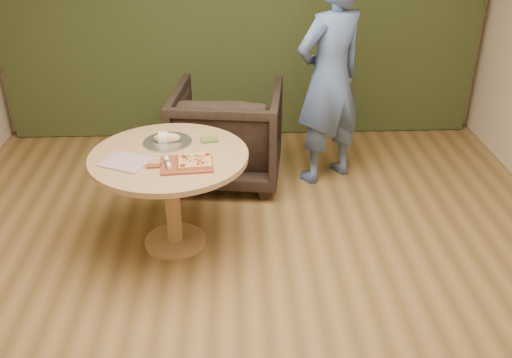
{
  "coord_description": "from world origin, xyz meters",
  "views": [
    {
      "loc": [
        -0.11,
        -2.82,
        2.49
      ],
      "look_at": [
        0.02,
        0.25,
        0.83
      ],
      "focal_mm": 40.0,
      "sensor_mm": 36.0,
      "label": 1
    }
  ],
  "objects_px": {
    "pedestal_table": "(170,172)",
    "armchair": "(228,129)",
    "pizza_paddle": "(185,164)",
    "person_standing": "(330,78)",
    "serving_tray": "(168,142)",
    "flatbread_pizza": "(195,161)",
    "cutlery_roll": "(168,163)",
    "bread_roll": "(166,138)"
  },
  "relations": [
    {
      "from": "pedestal_table",
      "to": "armchair",
      "type": "relative_size",
      "value": 1.17
    },
    {
      "from": "pedestal_table",
      "to": "pizza_paddle",
      "type": "distance_m",
      "value": 0.26
    },
    {
      "from": "pizza_paddle",
      "to": "person_standing",
      "type": "relative_size",
      "value": 0.24
    },
    {
      "from": "armchair",
      "to": "serving_tray",
      "type": "bearing_deg",
      "value": 71.2
    },
    {
      "from": "flatbread_pizza",
      "to": "armchair",
      "type": "distance_m",
      "value": 1.28
    },
    {
      "from": "pizza_paddle",
      "to": "cutlery_roll",
      "type": "bearing_deg",
      "value": -176.78
    },
    {
      "from": "flatbread_pizza",
      "to": "person_standing",
      "type": "height_order",
      "value": "person_standing"
    },
    {
      "from": "cutlery_roll",
      "to": "armchair",
      "type": "distance_m",
      "value": 1.34
    },
    {
      "from": "pizza_paddle",
      "to": "serving_tray",
      "type": "height_order",
      "value": "serving_tray"
    },
    {
      "from": "bread_roll",
      "to": "person_standing",
      "type": "height_order",
      "value": "person_standing"
    },
    {
      "from": "armchair",
      "to": "person_standing",
      "type": "relative_size",
      "value": 0.51
    },
    {
      "from": "bread_roll",
      "to": "cutlery_roll",
      "type": "bearing_deg",
      "value": -82.98
    },
    {
      "from": "flatbread_pizza",
      "to": "armchair",
      "type": "relative_size",
      "value": 0.25
    },
    {
      "from": "pizza_paddle",
      "to": "cutlery_roll",
      "type": "relative_size",
      "value": 2.31
    },
    {
      "from": "person_standing",
      "to": "pizza_paddle",
      "type": "bearing_deg",
      "value": 14.87
    },
    {
      "from": "bread_roll",
      "to": "person_standing",
      "type": "distance_m",
      "value": 1.57
    },
    {
      "from": "cutlery_roll",
      "to": "person_standing",
      "type": "relative_size",
      "value": 0.1
    },
    {
      "from": "cutlery_roll",
      "to": "armchair",
      "type": "relative_size",
      "value": 0.21
    },
    {
      "from": "flatbread_pizza",
      "to": "bread_roll",
      "type": "height_order",
      "value": "bread_roll"
    },
    {
      "from": "pizza_paddle",
      "to": "person_standing",
      "type": "xyz_separation_m",
      "value": [
        1.16,
        1.2,
        0.19
      ]
    },
    {
      "from": "cutlery_roll",
      "to": "person_standing",
      "type": "distance_m",
      "value": 1.77
    },
    {
      "from": "pedestal_table",
      "to": "person_standing",
      "type": "bearing_deg",
      "value": 38.48
    },
    {
      "from": "person_standing",
      "to": "armchair",
      "type": "bearing_deg",
      "value": -33.0
    },
    {
      "from": "pizza_paddle",
      "to": "armchair",
      "type": "xyz_separation_m",
      "value": [
        0.28,
        1.23,
        -0.28
      ]
    },
    {
      "from": "cutlery_roll",
      "to": "bread_roll",
      "type": "relative_size",
      "value": 1.02
    },
    {
      "from": "cutlery_roll",
      "to": "bread_roll",
      "type": "xyz_separation_m",
      "value": [
        -0.05,
        0.38,
        0.01
      ]
    },
    {
      "from": "serving_tray",
      "to": "bread_roll",
      "type": "bearing_deg",
      "value": 180.0
    },
    {
      "from": "armchair",
      "to": "bread_roll",
      "type": "bearing_deg",
      "value": 70.74
    },
    {
      "from": "serving_tray",
      "to": "bread_roll",
      "type": "xyz_separation_m",
      "value": [
        -0.01,
        0.0,
        0.04
      ]
    },
    {
      "from": "pedestal_table",
      "to": "serving_tray",
      "type": "relative_size",
      "value": 3.15
    },
    {
      "from": "cutlery_roll",
      "to": "serving_tray",
      "type": "bearing_deg",
      "value": 81.99
    },
    {
      "from": "serving_tray",
      "to": "bread_roll",
      "type": "height_order",
      "value": "bread_roll"
    },
    {
      "from": "cutlery_roll",
      "to": "serving_tray",
      "type": "xyz_separation_m",
      "value": [
        -0.04,
        0.38,
        -0.02
      ]
    },
    {
      "from": "person_standing",
      "to": "pedestal_table",
      "type": "bearing_deg",
      "value": 7.34
    },
    {
      "from": "bread_roll",
      "to": "armchair",
      "type": "height_order",
      "value": "armchair"
    },
    {
      "from": "flatbread_pizza",
      "to": "person_standing",
      "type": "relative_size",
      "value": 0.13
    },
    {
      "from": "pizza_paddle",
      "to": "armchair",
      "type": "relative_size",
      "value": 0.48
    },
    {
      "from": "cutlery_roll",
      "to": "flatbread_pizza",
      "type": "bearing_deg",
      "value": -5.27
    },
    {
      "from": "pedestal_table",
      "to": "armchair",
      "type": "xyz_separation_m",
      "value": [
        0.41,
        1.05,
        -0.13
      ]
    },
    {
      "from": "pizza_paddle",
      "to": "person_standing",
      "type": "distance_m",
      "value": 1.68
    },
    {
      "from": "pizza_paddle",
      "to": "bread_roll",
      "type": "height_order",
      "value": "bread_roll"
    },
    {
      "from": "flatbread_pizza",
      "to": "armchair",
      "type": "bearing_deg",
      "value": 80.0
    }
  ]
}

